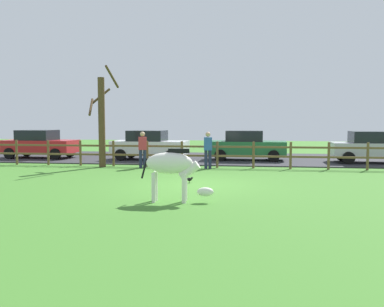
% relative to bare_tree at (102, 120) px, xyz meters
% --- Properties ---
extents(ground_plane, '(60.00, 60.00, 0.00)m').
position_rel_bare_tree_xyz_m(ground_plane, '(4.89, -4.62, -2.19)').
color(ground_plane, '#3D7528').
extents(parking_asphalt, '(28.00, 7.40, 0.05)m').
position_rel_bare_tree_xyz_m(parking_asphalt, '(4.89, 4.68, -2.16)').
color(parking_asphalt, '#2D2D33').
rests_on(parking_asphalt, ground_plane).
extents(paddock_fence, '(21.27, 0.11, 1.20)m').
position_rel_bare_tree_xyz_m(paddock_fence, '(4.47, 0.38, -1.51)').
color(paddock_fence, brown).
rests_on(paddock_fence, ground_plane).
extents(bare_tree, '(1.32, 1.27, 4.57)m').
position_rel_bare_tree_xyz_m(bare_tree, '(0.00, 0.00, 0.00)').
color(bare_tree, '#513A23').
rests_on(bare_tree, ground_plane).
extents(zebra, '(1.94, 0.52, 1.41)m').
position_rel_bare_tree_xyz_m(zebra, '(4.71, -7.56, -1.26)').
color(zebra, white).
rests_on(zebra, ground_plane).
extents(crow_on_grass, '(0.21, 0.10, 0.20)m').
position_rel_bare_tree_xyz_m(crow_on_grass, '(4.68, -4.22, -2.06)').
color(crow_on_grass, black).
rests_on(crow_on_grass, ground_plane).
extents(parked_car_silver, '(4.04, 1.97, 1.56)m').
position_rel_bare_tree_xyz_m(parked_car_silver, '(12.78, 3.10, -1.34)').
color(parked_car_silver, '#B7BABF').
rests_on(parked_car_silver, parking_asphalt).
extents(parked_car_red, '(4.05, 1.98, 1.56)m').
position_rel_bare_tree_xyz_m(parked_car_red, '(-4.91, 3.39, -1.34)').
color(parked_car_red, red).
rests_on(parked_car_red, parking_asphalt).
extents(parked_car_white, '(4.08, 2.04, 1.56)m').
position_rel_bare_tree_xyz_m(parked_car_white, '(1.42, 3.28, -1.34)').
color(parked_car_white, white).
rests_on(parked_car_white, parking_asphalt).
extents(parked_car_green, '(4.05, 1.98, 1.56)m').
position_rel_bare_tree_xyz_m(parked_car_green, '(6.59, 3.75, -1.34)').
color(parked_car_green, '#236B38').
rests_on(parked_car_green, parking_asphalt).
extents(visitor_left_of_tree, '(0.40, 0.30, 1.64)m').
position_rel_bare_tree_xyz_m(visitor_left_of_tree, '(1.95, -0.14, -1.28)').
color(visitor_left_of_tree, '#232847').
rests_on(visitor_left_of_tree, ground_plane).
extents(visitor_right_of_tree, '(0.38, 0.25, 1.64)m').
position_rel_bare_tree_xyz_m(visitor_right_of_tree, '(4.90, -0.02, -1.28)').
color(visitor_right_of_tree, '#232847').
rests_on(visitor_right_of_tree, ground_plane).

